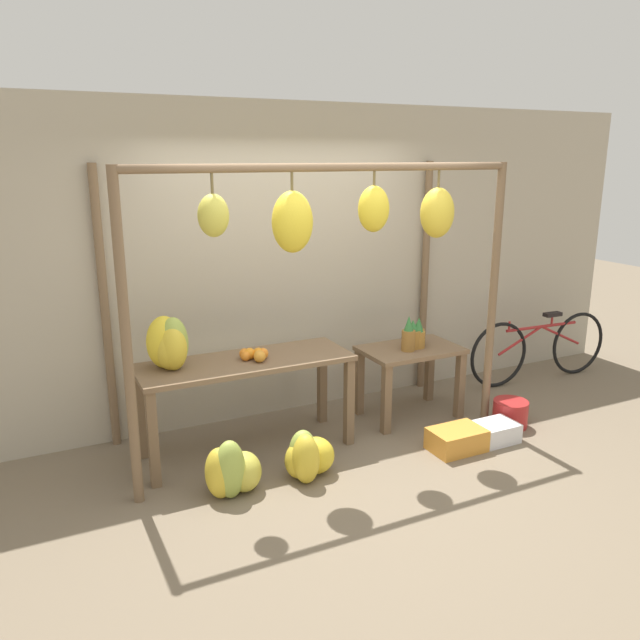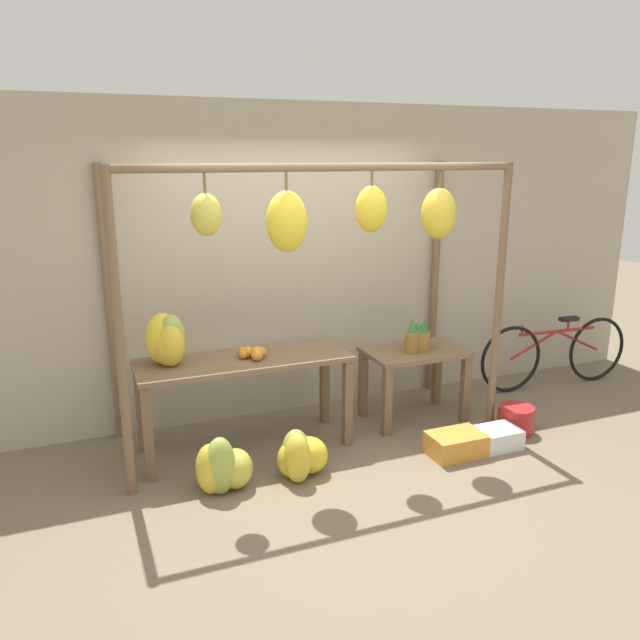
% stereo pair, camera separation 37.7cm
% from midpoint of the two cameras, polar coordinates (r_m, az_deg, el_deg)
% --- Properties ---
extents(ground_plane, '(20.00, 20.00, 0.00)m').
position_cam_midpoint_polar(ground_plane, '(4.84, 1.07, -14.14)').
color(ground_plane, '#756651').
extents(shop_wall_back, '(8.00, 0.08, 2.80)m').
position_cam_midpoint_polar(shop_wall_back, '(5.66, -5.66, 5.15)').
color(shop_wall_back, '#B2A893').
rests_on(shop_wall_back, ground_plane).
extents(stall_awning, '(3.15, 1.17, 2.29)m').
position_cam_midpoint_polar(stall_awning, '(4.77, -1.12, 7.16)').
color(stall_awning, brown).
rests_on(stall_awning, ground_plane).
extents(display_table_main, '(1.70, 0.60, 0.78)m').
position_cam_midpoint_polar(display_table_main, '(5.03, -8.95, -4.96)').
color(display_table_main, brown).
rests_on(display_table_main, ground_plane).
extents(display_table_side, '(0.89, 0.57, 0.66)m').
position_cam_midpoint_polar(display_table_side, '(5.72, 6.37, -3.92)').
color(display_table_side, brown).
rests_on(display_table_side, ground_plane).
extents(banana_pile_on_table, '(0.39, 0.40, 0.40)m').
position_cam_midpoint_polar(banana_pile_on_table, '(4.87, -15.78, -2.25)').
color(banana_pile_on_table, '#9EB247').
rests_on(banana_pile_on_table, display_table_main).
extents(orange_pile, '(0.22, 0.25, 0.10)m').
position_cam_midpoint_polar(orange_pile, '(4.98, -8.35, -3.14)').
color(orange_pile, orange).
rests_on(orange_pile, display_table_main).
extents(pineapple_cluster, '(0.31, 0.24, 0.32)m').
position_cam_midpoint_polar(pineapple_cluster, '(5.64, 6.70, -1.43)').
color(pineapple_cluster, olive).
rests_on(pineapple_cluster, display_table_side).
extents(banana_pile_ground_left, '(0.49, 0.40, 0.43)m').
position_cam_midpoint_polar(banana_pile_ground_left, '(4.62, -10.50, -13.42)').
color(banana_pile_ground_left, gold).
rests_on(banana_pile_ground_left, ground_plane).
extents(banana_pile_ground_right, '(0.46, 0.41, 0.38)m').
position_cam_midpoint_polar(banana_pile_ground_right, '(4.77, -3.51, -12.41)').
color(banana_pile_ground_right, yellow).
rests_on(banana_pile_ground_right, ground_plane).
extents(fruit_crate_white, '(0.44, 0.30, 0.18)m').
position_cam_midpoint_polar(fruit_crate_white, '(5.27, 10.37, -10.74)').
color(fruit_crate_white, orange).
rests_on(fruit_crate_white, ground_plane).
extents(blue_bucket, '(0.31, 0.31, 0.24)m').
position_cam_midpoint_polar(blue_bucket, '(5.81, 15.22, -8.26)').
color(blue_bucket, '#AD2323').
rests_on(blue_bucket, ground_plane).
extents(parked_bicycle, '(1.76, 0.14, 0.74)m').
position_cam_midpoint_polar(parked_bicycle, '(6.97, 18.01, -2.42)').
color(parked_bicycle, black).
rests_on(parked_bicycle, ground_plane).
extents(fruit_crate_purple, '(0.40, 0.27, 0.16)m').
position_cam_midpoint_polar(fruit_crate_purple, '(5.48, 13.65, -9.99)').
color(fruit_crate_purple, silver).
rests_on(fruit_crate_purple, ground_plane).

